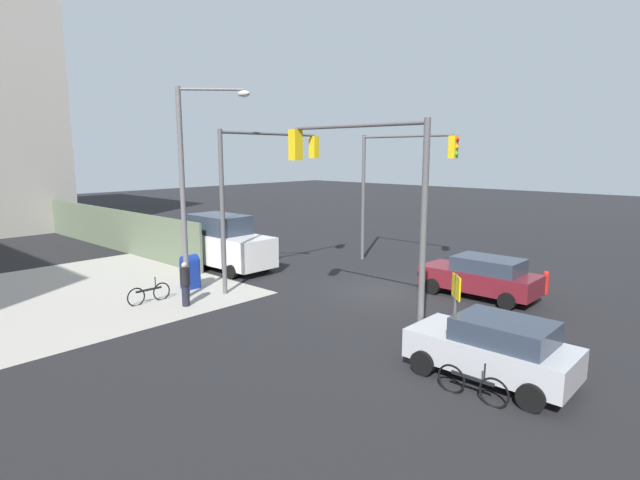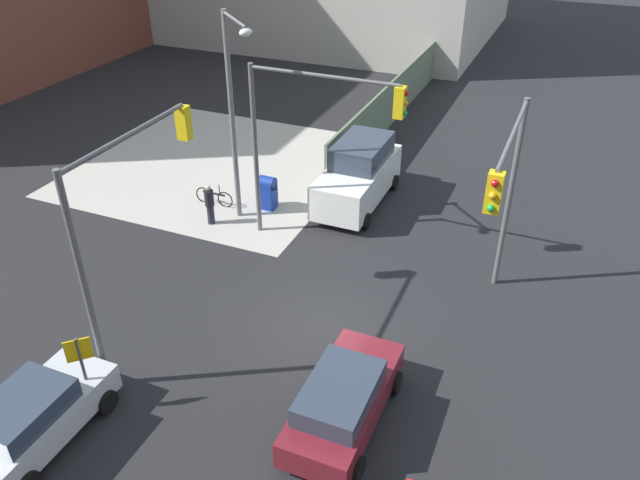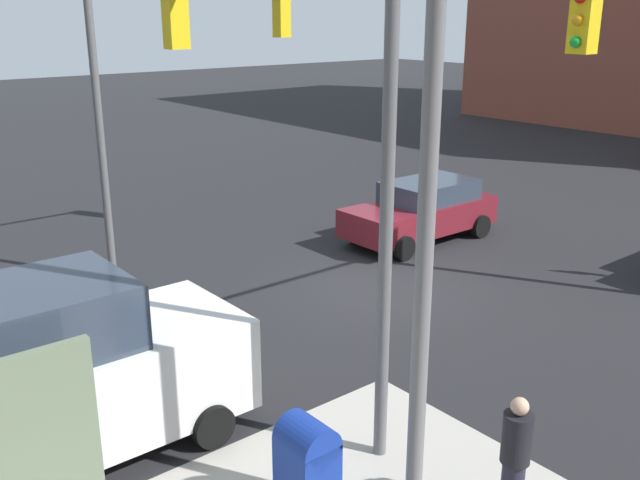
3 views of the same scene
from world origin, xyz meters
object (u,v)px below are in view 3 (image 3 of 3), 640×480
(fire_hydrant, at_px, (406,197))
(hatchback_maroon, at_px, (422,210))
(traffic_signal_se_corner, at_px, (180,72))
(traffic_signal_ne_corner, at_px, (285,108))
(pedestrian_crossing, at_px, (515,457))
(mailbox_blue, at_px, (307,470))
(van_white_delivery, at_px, (43,380))
(street_lamp_corner, at_px, (427,135))

(fire_hydrant, bearing_deg, hatchback_maroon, 52.42)
(traffic_signal_se_corner, bearing_deg, hatchback_maroon, 156.31)
(traffic_signal_se_corner, distance_m, fire_hydrant, 8.53)
(fire_hydrant, xyz_separation_m, hatchback_maroon, (1.71, 2.22, 0.36))
(traffic_signal_ne_corner, distance_m, pedestrian_crossing, 5.61)
(hatchback_maroon, xyz_separation_m, pedestrian_crossing, (7.49, 8.48, 0.02))
(mailbox_blue, xyz_separation_m, van_white_delivery, (1.97, -3.20, 0.52))
(fire_hydrant, distance_m, pedestrian_crossing, 14.12)
(fire_hydrant, relative_size, van_white_delivery, 0.17)
(street_lamp_corner, xyz_separation_m, mailbox_blue, (1.25, -0.53, -3.94))
(traffic_signal_ne_corner, xyz_separation_m, fire_hydrant, (-9.50, -6.56, -4.15))
(traffic_signal_se_corner, xyz_separation_m, street_lamp_corner, (2.49, 10.03, 0.08))
(traffic_signal_se_corner, relative_size, traffic_signal_ne_corner, 1.00)
(street_lamp_corner, relative_size, fire_hydrant, 8.51)
(fire_hydrant, bearing_deg, pedestrian_crossing, 49.31)
(traffic_signal_se_corner, height_order, hatchback_maroon, traffic_signal_se_corner)
(fire_hydrant, bearing_deg, traffic_signal_ne_corner, 34.62)
(van_white_delivery, height_order, pedestrian_crossing, van_white_delivery)
(street_lamp_corner, distance_m, van_white_delivery, 6.00)
(traffic_signal_ne_corner, height_order, pedestrian_crossing, traffic_signal_ne_corner)
(mailbox_blue, bearing_deg, pedestrian_crossing, 143.13)
(street_lamp_corner, relative_size, pedestrian_crossing, 4.81)
(street_lamp_corner, xyz_separation_m, pedestrian_crossing, (-0.75, 0.97, -3.84))
(hatchback_maroon, bearing_deg, street_lamp_corner, 42.37)
(traffic_signal_ne_corner, xyz_separation_m, street_lamp_corner, (0.45, 3.17, 0.06))
(traffic_signal_se_corner, bearing_deg, pedestrian_crossing, 80.97)
(van_white_delivery, bearing_deg, street_lamp_corner, 130.80)
(traffic_signal_se_corner, relative_size, street_lamp_corner, 0.81)
(traffic_signal_se_corner, bearing_deg, van_white_delivery, 47.79)
(mailbox_blue, relative_size, pedestrian_crossing, 0.86)
(mailbox_blue, bearing_deg, traffic_signal_se_corner, -111.53)
(pedestrian_crossing, bearing_deg, hatchback_maroon, -65.46)
(mailbox_blue, distance_m, hatchback_maroon, 11.78)
(hatchback_maroon, relative_size, pedestrian_crossing, 2.67)
(traffic_signal_se_corner, height_order, pedestrian_crossing, traffic_signal_se_corner)
(van_white_delivery, xyz_separation_m, pedestrian_crossing, (-3.97, 4.70, -0.42))
(van_white_delivery, bearing_deg, traffic_signal_ne_corner, 171.35)
(traffic_signal_ne_corner, bearing_deg, mailbox_blue, 57.24)
(van_white_delivery, bearing_deg, traffic_signal_se_corner, -132.21)
(street_lamp_corner, height_order, fire_hydrant, street_lamp_corner)
(mailbox_blue, relative_size, van_white_delivery, 0.26)
(traffic_signal_se_corner, xyz_separation_m, fire_hydrant, (-7.45, 0.30, -4.14))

